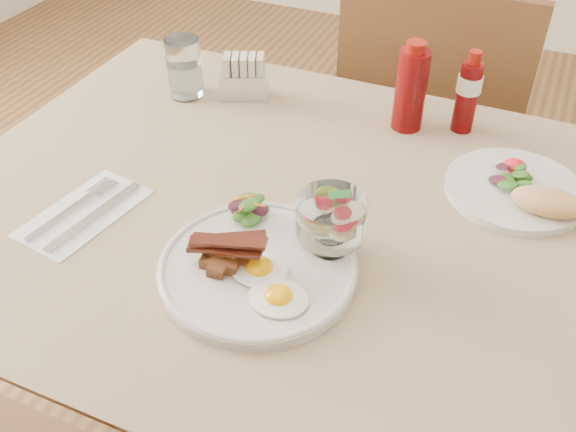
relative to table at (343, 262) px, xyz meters
The scene contains 13 objects.
table is the anchor object (origin of this frame).
chair_far 0.68m from the table, 90.00° to the left, with size 0.42×0.42×0.93m.
main_plate 0.20m from the table, 115.55° to the right, with size 0.28×0.28×0.02m, color silver.
fried_eggs 0.22m from the table, 103.53° to the right, with size 0.13×0.11×0.02m.
bacon_potato_pile 0.25m from the table, 123.16° to the right, with size 0.12×0.07×0.05m.
side_salad 0.19m from the table, 151.67° to the right, with size 0.07×0.06×0.04m.
fruit_cup 0.18m from the table, 87.51° to the right, with size 0.10×0.10×0.10m.
second_plate 0.31m from the table, 34.56° to the left, with size 0.22×0.22×0.06m.
ketchup_bottle 0.35m from the table, 88.03° to the left, with size 0.07×0.07×0.17m.
hot_sauce_bottle 0.39m from the table, 72.36° to the left, with size 0.06×0.06×0.16m.
sugar_caddy 0.45m from the table, 137.78° to the left, with size 0.11×0.09×0.09m.
water_glass 0.51m from the table, 149.94° to the left, with size 0.07×0.07×0.12m.
napkin_cutlery 0.42m from the table, 158.83° to the right, with size 0.14×0.22×0.01m.
Camera 1 is at (0.22, -0.73, 1.39)m, focal length 40.00 mm.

